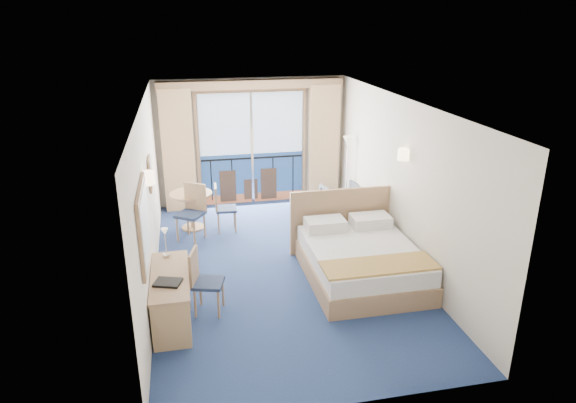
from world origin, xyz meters
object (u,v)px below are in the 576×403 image
(desk_chair, at_px, (202,278))
(table_chair_b, at_px, (192,208))
(bed, at_px, (360,259))
(nightstand, at_px, (368,226))
(round_table, at_px, (191,202))
(armchair, at_px, (343,202))
(floor_lamp, at_px, (347,155))
(desk, at_px, (171,310))
(table_chair_a, at_px, (222,205))

(desk_chair, xyz_separation_m, table_chair_b, (-0.04, 2.58, 0.06))
(bed, xyz_separation_m, nightstand, (0.61, 1.28, -0.03))
(bed, relative_size, round_table, 2.69)
(armchair, xyz_separation_m, floor_lamp, (0.18, 0.38, 0.87))
(armchair, distance_m, desk, 4.86)
(bed, xyz_separation_m, desk_chair, (-2.46, -0.50, 0.20))
(floor_lamp, height_order, table_chair_b, floor_lamp)
(armchair, distance_m, table_chair_a, 2.46)
(bed, relative_size, floor_lamp, 1.35)
(desk, relative_size, table_chair_b, 1.40)
(table_chair_b, bearing_deg, bed, -6.25)
(nightstand, xyz_separation_m, armchair, (-0.11, 1.19, 0.06))
(floor_lamp, height_order, desk_chair, floor_lamp)
(armchair, distance_m, table_chair_b, 3.04)
(round_table, bearing_deg, table_chair_b, -89.34)
(desk_chair, xyz_separation_m, table_chair_a, (0.51, 2.82, -0.01))
(desk_chair, relative_size, round_table, 1.16)
(armchair, height_order, round_table, round_table)
(desk, distance_m, table_chair_a, 3.46)
(desk, bearing_deg, round_table, 83.93)
(floor_lamp, bearing_deg, armchair, -115.82)
(floor_lamp, height_order, desk, floor_lamp)
(desk_chair, bearing_deg, desk, 155.61)
(desk, distance_m, desk_chair, 0.68)
(desk, bearing_deg, desk_chair, 49.95)
(floor_lamp, xyz_separation_m, round_table, (-3.20, -0.30, -0.67))
(bed, distance_m, desk_chair, 2.52)
(bed, relative_size, table_chair_b, 2.09)
(table_chair_b, bearing_deg, round_table, 124.05)
(floor_lamp, bearing_deg, bed, -103.49)
(armchair, height_order, floor_lamp, floor_lamp)
(desk_chair, relative_size, table_chair_a, 1.03)
(table_chair_a, bearing_deg, nightstand, -109.51)
(nightstand, distance_m, table_chair_b, 3.23)
(desk_chair, bearing_deg, table_chair_b, 16.59)
(armchair, relative_size, table_chair_a, 0.84)
(round_table, height_order, table_chair_b, table_chair_b)
(nightstand, distance_m, armchair, 1.20)
(armchair, bearing_deg, bed, 68.76)
(bed, height_order, nightstand, bed)
(armchair, height_order, desk_chair, desk_chair)
(nightstand, height_order, desk_chair, desk_chair)
(nightstand, xyz_separation_m, table_chair_b, (-3.11, 0.80, 0.29))
(desk, height_order, table_chair_a, table_chair_a)
(desk, relative_size, table_chair_a, 1.60)
(desk, xyz_separation_m, table_chair_b, (0.38, 3.09, 0.21))
(bed, xyz_separation_m, desk, (-2.89, -1.01, 0.06))
(round_table, height_order, table_chair_a, table_chair_a)
(bed, bearing_deg, desk_chair, -168.46)
(table_chair_a, bearing_deg, floor_lamp, -76.04)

